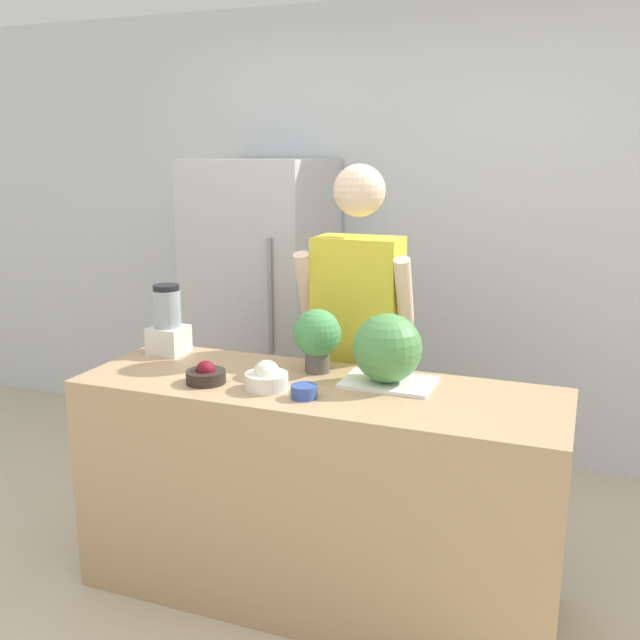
{
  "coord_description": "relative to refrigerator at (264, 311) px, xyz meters",
  "views": [
    {
      "loc": [
        0.94,
        -2.12,
        1.77
      ],
      "look_at": [
        0.0,
        0.34,
        1.15
      ],
      "focal_mm": 40.0,
      "sensor_mm": 36.0,
      "label": 1
    }
  ],
  "objects": [
    {
      "name": "counter_island",
      "position": [
        0.81,
        -1.23,
        -0.42
      ],
      "size": [
        1.88,
        0.62,
        0.9
      ],
      "color": "tan",
      "rests_on": "ground_plane"
    },
    {
      "name": "bowl_small_blue",
      "position": [
        0.82,
        -1.39,
        0.06
      ],
      "size": [
        0.1,
        0.1,
        0.05
      ],
      "color": "#334C9E",
      "rests_on": "counter_island"
    },
    {
      "name": "watermelon",
      "position": [
        1.06,
        -1.14,
        0.18
      ],
      "size": [
        0.27,
        0.27,
        0.27
      ],
      "color": "#4C8C47",
      "rests_on": "cutting_board"
    },
    {
      "name": "refrigerator",
      "position": [
        0.0,
        0.0,
        0.0
      ],
      "size": [
        0.7,
        0.74,
        1.74
      ],
      "color": "#B7B7BC",
      "rests_on": "ground_plane"
    },
    {
      "name": "bowl_cherries",
      "position": [
        0.4,
        -1.36,
        0.06
      ],
      "size": [
        0.15,
        0.15,
        0.09
      ],
      "color": "#2D231E",
      "rests_on": "counter_island"
    },
    {
      "name": "ground_plane",
      "position": [
        0.81,
        -1.55,
        -0.87
      ],
      "size": [
        14.0,
        14.0,
        0.0
      ],
      "primitive_type": "plane",
      "color": "beige"
    },
    {
      "name": "potted_plant",
      "position": [
        0.75,
        -1.08,
        0.18
      ],
      "size": [
        0.19,
        0.19,
        0.26
      ],
      "color": "#514C47",
      "rests_on": "counter_island"
    },
    {
      "name": "bowl_cream",
      "position": [
        0.65,
        -1.35,
        0.07
      ],
      "size": [
        0.16,
        0.16,
        0.11
      ],
      "color": "white",
      "rests_on": "counter_island"
    },
    {
      "name": "cutting_board",
      "position": [
        1.06,
        -1.13,
        0.04
      ],
      "size": [
        0.35,
        0.25,
        0.01
      ],
      "color": "white",
      "rests_on": "counter_island"
    },
    {
      "name": "blender",
      "position": [
        0.03,
        -1.05,
        0.17
      ],
      "size": [
        0.15,
        0.15,
        0.31
      ],
      "color": "silver",
      "rests_on": "counter_island"
    },
    {
      "name": "person",
      "position": [
        0.81,
        -0.74,
        0.03
      ],
      "size": [
        0.52,
        0.27,
        1.72
      ],
      "color": "#333338",
      "rests_on": "ground_plane"
    },
    {
      "name": "wall_back",
      "position": [
        0.81,
        0.41,
        0.43
      ],
      "size": [
        8.0,
        0.06,
        2.6
      ],
      "color": "silver",
      "rests_on": "ground_plane"
    }
  ]
}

